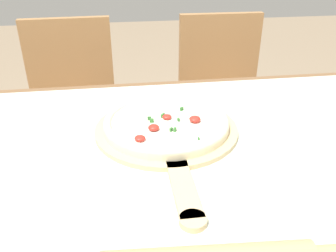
% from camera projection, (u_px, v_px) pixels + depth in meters
% --- Properties ---
extents(dining_table, '(1.44, 0.93, 0.76)m').
position_uv_depth(dining_table, '(182.00, 191.00, 0.86)').
color(dining_table, brown).
rests_on(dining_table, ground_plane).
extents(towel_cloth, '(1.36, 0.85, 0.00)m').
position_uv_depth(towel_cloth, '(183.00, 155.00, 0.81)').
color(towel_cloth, silver).
rests_on(towel_cloth, dining_table).
extents(pizza_peel, '(0.36, 0.54, 0.01)m').
position_uv_depth(pizza_peel, '(167.00, 133.00, 0.88)').
color(pizza_peel, '#D6B784').
rests_on(pizza_peel, towel_cloth).
extents(pizza, '(0.31, 0.31, 0.03)m').
position_uv_depth(pizza, '(166.00, 122.00, 0.89)').
color(pizza, beige).
rests_on(pizza, pizza_peel).
extents(chair_left, '(0.42, 0.42, 0.90)m').
position_uv_depth(chair_left, '(74.00, 107.00, 1.60)').
color(chair_left, '#A37547').
rests_on(chair_left, ground_plane).
extents(chair_right, '(0.41, 0.41, 0.90)m').
position_uv_depth(chair_right, '(221.00, 98.00, 1.69)').
color(chair_right, '#A37547').
rests_on(chair_right, ground_plane).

